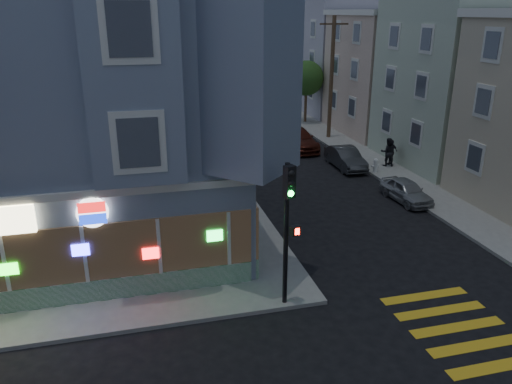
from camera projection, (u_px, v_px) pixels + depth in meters
name	position (u px, v px, depth m)	size (l,w,h in m)	color
ground	(257.00, 355.00, 14.48)	(120.00, 120.00, 0.00)	black
sidewalk_ne	(459.00, 133.00, 40.77)	(24.00, 42.00, 0.15)	gray
corner_building	(55.00, 102.00, 21.10)	(14.60, 14.60, 11.40)	slate
row_house_b	(490.00, 78.00, 31.76)	(12.00, 8.60, 10.50)	#B4C4AA
row_house_c	(413.00, 74.00, 40.21)	(12.00, 8.60, 9.00)	#C2AC96
row_house_d	(364.00, 55.00, 48.15)	(12.00, 8.60, 10.50)	#A9A5B6
utility_pole	(331.00, 76.00, 37.50)	(2.20, 0.30, 9.00)	#4C3826
street_tree_near	(306.00, 78.00, 43.30)	(3.00, 3.00, 5.30)	#4C3826
street_tree_far	(280.00, 69.00, 50.59)	(3.00, 3.00, 5.30)	#4C3826
pedestrian_a	(388.00, 152.00, 31.48)	(0.88, 0.68, 1.81)	black
pedestrian_b	(391.00, 152.00, 31.79)	(0.96, 0.40, 1.63)	#242129
parked_car_a	(406.00, 191.00, 26.04)	(1.39, 3.46, 1.18)	#9CA0A3
parked_car_b	(346.00, 158.00, 31.60)	(1.40, 4.01, 1.32)	#383A3D
parked_car_c	(297.00, 139.00, 35.96)	(2.09, 5.15, 1.49)	#511D12
parked_car_d	(277.00, 126.00, 40.76)	(1.99, 4.32, 1.20)	gray
traffic_signal	(288.00, 212.00, 15.65)	(0.62, 0.55, 4.91)	black
fire_hydrant	(376.00, 165.00, 30.38)	(0.49, 0.28, 0.85)	white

